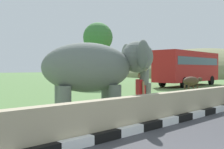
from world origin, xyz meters
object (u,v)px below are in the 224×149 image
at_px(elephant, 98,68).
at_px(bus_red, 188,66).
at_px(person_handler, 141,92).
at_px(cow_mid, 192,81).

height_order(elephant, bus_red, bus_red).
relative_size(elephant, person_handler, 2.42).
bearing_deg(person_handler, bus_red, 24.98).
bearing_deg(cow_mid, bus_red, 31.75).
bearing_deg(elephant, person_handler, -22.21).
bearing_deg(bus_red, person_handler, -155.02).
bearing_deg(elephant, cow_mid, 13.76).
xyz_separation_m(person_handler, cow_mid, (9.71, 3.39, -0.06)).
bearing_deg(cow_mid, elephant, -166.24).
distance_m(bus_red, cow_mid, 8.79).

